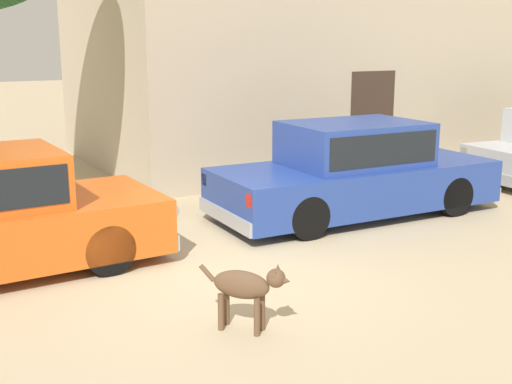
% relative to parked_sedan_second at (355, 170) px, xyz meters
% --- Properties ---
extents(ground_plane, '(80.00, 80.00, 0.00)m').
position_rel_parked_sedan_second_xyz_m(ground_plane, '(-2.90, -1.41, -0.73)').
color(ground_plane, tan).
extents(parked_sedan_second, '(4.72, 1.88, 1.48)m').
position_rel_parked_sedan_second_xyz_m(parked_sedan_second, '(0.00, 0.00, 0.00)').
color(parked_sedan_second, navy).
rests_on(parked_sedan_second, ground_plane).
extents(stray_dog_spotted, '(0.65, 0.75, 0.69)m').
position_rel_parked_sedan_second_xyz_m(stray_dog_spotted, '(-3.51, -2.88, -0.28)').
color(stray_dog_spotted, brown).
rests_on(stray_dog_spotted, ground_plane).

